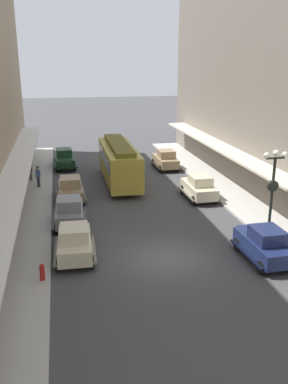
{
  "coord_description": "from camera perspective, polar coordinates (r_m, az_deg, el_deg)",
  "views": [
    {
      "loc": [
        -5.17,
        -19.18,
        10.0
      ],
      "look_at": [
        0.0,
        6.0,
        1.8
      ],
      "focal_mm": 38.85,
      "sensor_mm": 36.0,
      "label": 1
    }
  ],
  "objects": [
    {
      "name": "pedestrian_0",
      "position": [
        36.68,
        -15.35,
        2.87
      ],
      "size": [
        0.36,
        0.28,
        1.67
      ],
      "color": "#4C4238",
      "rests_on": "sidewalk_left"
    },
    {
      "name": "streetcar",
      "position": [
        34.95,
        -3.45,
        4.27
      ],
      "size": [
        2.6,
        9.62,
        3.46
      ],
      "color": "gold",
      "rests_on": "ground"
    },
    {
      "name": "pedestrian_1",
      "position": [
        34.57,
        -14.33,
        2.07
      ],
      "size": [
        0.36,
        0.28,
        1.67
      ],
      "color": "#2D2D33",
      "rests_on": "sidewalk_left"
    },
    {
      "name": "parked_car_3",
      "position": [
        22.19,
        -9.51,
        -6.65
      ],
      "size": [
        2.28,
        4.31,
        1.84
      ],
      "color": "beige",
      "rests_on": "ground"
    },
    {
      "name": "ground_plane",
      "position": [
        22.24,
        3.15,
        -9.06
      ],
      "size": [
        200.0,
        200.0,
        0.0
      ],
      "primitive_type": "plane",
      "color": "#424244"
    },
    {
      "name": "fire_hydrant",
      "position": [
        20.29,
        -13.81,
        -10.6
      ],
      "size": [
        0.24,
        0.24,
        0.82
      ],
      "color": "#B21E19",
      "rests_on": "sidewalk_left"
    },
    {
      "name": "parked_car_5",
      "position": [
        31.18,
        -10.07,
        0.53
      ],
      "size": [
        2.15,
        4.26,
        1.84
      ],
      "color": "#997F5B",
      "rests_on": "ground"
    },
    {
      "name": "parked_car_2",
      "position": [
        40.83,
        -10.88,
        4.56
      ],
      "size": [
        2.3,
        4.32,
        1.84
      ],
      "color": "#193D23",
      "rests_on": "ground"
    },
    {
      "name": "parked_car_6",
      "position": [
        22.51,
        16.2,
        -6.78
      ],
      "size": [
        2.19,
        4.28,
        1.84
      ],
      "color": "#19234C",
      "rests_on": "ground"
    },
    {
      "name": "parked_car_4",
      "position": [
        31.32,
        7.56,
        0.73
      ],
      "size": [
        2.16,
        4.27,
        1.84
      ],
      "color": "beige",
      "rests_on": "ground"
    },
    {
      "name": "lamp_post_with_clock",
      "position": [
        24.46,
        17.2,
        0.22
      ],
      "size": [
        1.42,
        0.44,
        5.16
      ],
      "color": "black",
      "rests_on": "sidewalk_right"
    },
    {
      "name": "sidewalk_left",
      "position": [
        21.72,
        -16.7,
        -10.32
      ],
      "size": [
        3.0,
        60.0,
        0.15
      ],
      "primitive_type": "cube",
      "color": "#B7B5AD",
      "rests_on": "ground"
    },
    {
      "name": "parked_car_1",
      "position": [
        39.87,
        2.97,
        4.54
      ],
      "size": [
        2.21,
        4.28,
        1.84
      ],
      "color": "#997F5B",
      "rests_on": "ground"
    },
    {
      "name": "parked_car_0",
      "position": [
        26.57,
        -10.21,
        -2.53
      ],
      "size": [
        2.27,
        4.31,
        1.84
      ],
      "color": "slate",
      "rests_on": "ground"
    }
  ]
}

